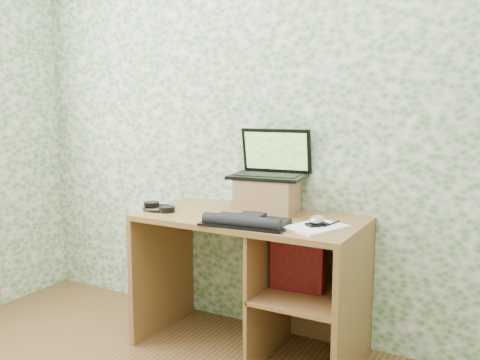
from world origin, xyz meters
The scene contains 10 objects.
wall_back centered at (0.00, 1.75, 1.30)m, with size 3.50×3.50×0.00m, color silver.
desk centered at (0.08, 1.47, 0.48)m, with size 1.20×0.60×0.75m.
riser centered at (0.03, 1.58, 0.84)m, with size 0.32×0.26×0.19m, color olive.
laptop centered at (0.03, 1.63, 1.00)m, with size 0.43×0.33×0.27m.
keyboard centered at (0.08, 1.25, 0.77)m, with size 0.45×0.26×0.06m.
headphones centered at (-0.53, 1.34, 0.76)m, with size 0.24×0.24×0.03m.
notepad centered at (0.41, 1.35, 0.76)m, with size 0.20×0.28×0.01m, color white.
mouse centered at (0.41, 1.36, 0.78)m, with size 0.07×0.11×0.04m, color #B4B4B7.
pen centered at (0.46, 1.42, 0.77)m, with size 0.01×0.01×0.14m, color black.
red_box centered at (0.28, 1.44, 0.56)m, with size 0.28×0.09×0.33m, color #9F0E0E.
Camera 1 is at (1.30, -1.03, 1.38)m, focal length 40.00 mm.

